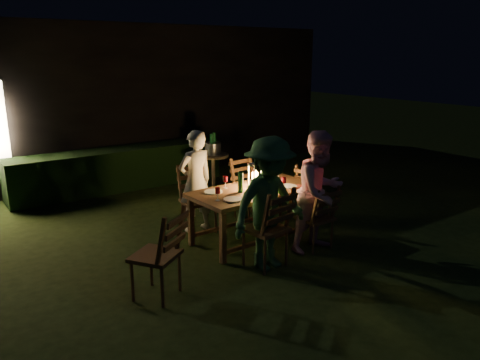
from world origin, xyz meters
TOP-DOWN VIEW (x-y plane):
  - garden_envelope at (-0.01, 6.15)m, footprint 40.00×40.00m
  - dining_table at (0.08, 0.08)m, footprint 1.87×1.01m
  - chair_near_left at (-0.32, -0.71)m, footprint 0.55×0.58m
  - chair_near_right at (0.57, -0.66)m, footprint 0.42×0.46m
  - chair_far_left at (-0.41, 0.83)m, footprint 0.50×0.53m
  - chair_far_right at (0.58, 0.88)m, footprint 0.49×0.52m
  - chair_end at (1.31, 0.15)m, footprint 0.52×0.49m
  - chair_spare at (-1.77, -0.64)m, footprint 0.67×0.68m
  - person_house_side at (-0.42, 0.88)m, footprint 0.58×0.40m
  - person_opp_right at (0.58, -0.71)m, footprint 0.83×0.67m
  - person_opp_left at (-0.32, -0.76)m, footprint 1.11×0.68m
  - lantern at (0.13, 0.14)m, footprint 0.16×0.16m
  - plate_far_left at (-0.48, 0.27)m, footprint 0.25×0.25m
  - plate_near_left at (-0.46, -0.17)m, footprint 0.25×0.25m
  - plate_far_right at (0.52, 0.33)m, footprint 0.25×0.25m
  - plate_near_right at (0.54, -0.11)m, footprint 0.25×0.25m
  - wineglass_a at (-0.24, 0.34)m, footprint 0.06×0.06m
  - wineglass_b at (-0.63, -0.08)m, footprint 0.06×0.06m
  - wineglass_c at (0.40, -0.18)m, footprint 0.06×0.06m
  - wineglass_d at (0.69, 0.30)m, footprint 0.06×0.06m
  - wineglass_e at (-0.00, -0.22)m, footprint 0.06×0.06m
  - bottle_table at (-0.17, 0.07)m, footprint 0.07×0.07m
  - napkin_left at (-0.05, -0.25)m, footprint 0.18×0.14m
  - napkin_right at (0.65, -0.19)m, footprint 0.18×0.14m
  - phone at (-0.52, -0.25)m, footprint 0.14×0.07m
  - side_table at (0.78, 2.32)m, footprint 0.58×0.58m
  - ice_bucket at (0.78, 2.32)m, footprint 0.30×0.30m
  - bottle_bucket_a at (0.73, 2.28)m, footprint 0.07×0.07m
  - bottle_bucket_b at (0.83, 2.36)m, footprint 0.07×0.07m

SIDE VIEW (x-z plane):
  - chair_near_right at x=0.57m, z-range -0.19..0.75m
  - chair_end at x=1.31m, z-range -0.19..0.77m
  - chair_far_right at x=0.58m, z-range -0.20..0.81m
  - chair_far_left at x=-0.41m, z-range -0.20..0.83m
  - chair_spare at x=-1.77m, z-range -0.21..0.85m
  - chair_near_left at x=-0.32m, z-range -0.21..0.86m
  - dining_table at x=0.08m, z-range 0.30..1.06m
  - side_table at x=0.78m, z-range 0.30..1.08m
  - phone at x=-0.52m, z-range 0.76..0.76m
  - napkin_left at x=-0.05m, z-range 0.76..0.77m
  - napkin_right at x=0.65m, z-range 0.76..0.77m
  - plate_far_left at x=-0.48m, z-range 0.76..0.77m
  - plate_near_left at x=-0.46m, z-range 0.76..0.77m
  - plate_far_right at x=0.52m, z-range 0.76..0.77m
  - plate_near_right at x=0.54m, z-range 0.76..0.77m
  - person_house_side at x=-0.42m, z-range 0.00..1.53m
  - person_opp_right at x=0.58m, z-range 0.00..1.64m
  - person_opp_left at x=-0.32m, z-range 0.00..1.66m
  - wineglass_a at x=-0.24m, z-range 0.76..0.93m
  - wineglass_b at x=-0.63m, z-range 0.76..0.93m
  - wineglass_c at x=0.40m, z-range 0.76..0.93m
  - wineglass_d at x=0.69m, z-range 0.76..0.93m
  - wineglass_e at x=0.00m, z-range 0.76..0.93m
  - ice_bucket at x=0.78m, z-range 0.78..1.00m
  - bottle_table at x=-0.17m, z-range 0.76..1.04m
  - lantern at x=0.13m, z-range 0.74..1.09m
  - bottle_bucket_a at x=0.73m, z-range 0.78..1.10m
  - bottle_bucket_b at x=0.83m, z-range 0.78..1.10m
  - garden_envelope at x=-0.01m, z-range -0.02..3.18m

